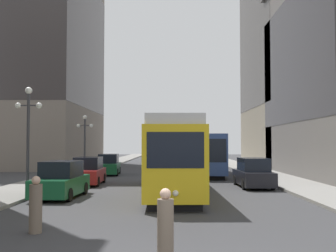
{
  "coord_description": "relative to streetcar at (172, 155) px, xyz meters",
  "views": [
    {
      "loc": [
        0.28,
        -8.32,
        2.67
      ],
      "look_at": [
        0.07,
        11.28,
        3.54
      ],
      "focal_mm": 43.89,
      "sensor_mm": 36.0,
      "label": 1
    }
  ],
  "objects": [
    {
      "name": "sidewalk_left",
      "position": [
        -8.52,
        25.81,
        -2.03
      ],
      "size": [
        3.38,
        120.0,
        0.15
      ],
      "primitive_type": "cube",
      "color": "gray",
      "rests_on": "ground"
    },
    {
      "name": "sidewalk_right",
      "position": [
        8.05,
        25.81,
        -2.03
      ],
      "size": [
        3.38,
        120.0,
        0.15
      ],
      "primitive_type": "cube",
      "color": "gray",
      "rests_on": "ground"
    },
    {
      "name": "streetcar",
      "position": [
        0.0,
        0.0,
        0.0
      ],
      "size": [
        2.94,
        13.69,
        3.89
      ],
      "rotation": [
        0.0,
        0.0,
        0.02
      ],
      "color": "black",
      "rests_on": "ground"
    },
    {
      "name": "transit_bus",
      "position": [
        3.03,
        13.39,
        -0.15
      ],
      "size": [
        2.98,
        12.18,
        3.45
      ],
      "rotation": [
        0.0,
        0.0,
        -0.03
      ],
      "color": "black",
      "rests_on": "ground"
    },
    {
      "name": "parked_car_left_near",
      "position": [
        -5.53,
        4.67,
        -1.26
      ],
      "size": [
        1.98,
        4.45,
        1.82
      ],
      "rotation": [
        0.0,
        0.0,
        0.03
      ],
      "color": "black",
      "rests_on": "ground"
    },
    {
      "name": "parked_car_left_mid",
      "position": [
        -5.53,
        -1.93,
        -1.26
      ],
      "size": [
        2.05,
        4.57,
        1.82
      ],
      "rotation": [
        0.0,
        0.0,
        -0.05
      ],
      "color": "black",
      "rests_on": "ground"
    },
    {
      "name": "parked_car_right_far",
      "position": [
        5.06,
        3.1,
        -1.26
      ],
      "size": [
        1.94,
        4.83,
        1.82
      ],
      "rotation": [
        0.0,
        0.0,
        3.16
      ],
      "color": "black",
      "rests_on": "ground"
    },
    {
      "name": "parked_car_left_far",
      "position": [
        -5.53,
        13.35,
        -1.26
      ],
      "size": [
        2.09,
        4.73,
        1.82
      ],
      "rotation": [
        0.0,
        0.0,
        0.06
      ],
      "color": "black",
      "rests_on": "ground"
    },
    {
      "name": "pedestrian_crossing_near",
      "position": [
        -0.12,
        -13.17,
        -1.32
      ],
      "size": [
        0.37,
        0.37,
        1.67
      ],
      "rotation": [
        0.0,
        0.0,
        1.17
      ],
      "color": "#6B5B4C",
      "rests_on": "ground"
    },
    {
      "name": "pedestrian_crossing_far",
      "position": [
        -4.07,
        -10.13,
        -1.3
      ],
      "size": [
        0.38,
        0.38,
        1.71
      ],
      "rotation": [
        0.0,
        0.0,
        3.7
      ],
      "color": "#6B5B4C",
      "rests_on": "ground"
    },
    {
      "name": "lamp_post_left_near",
      "position": [
        -7.43,
        -1.37,
        1.65
      ],
      "size": [
        1.41,
        0.36,
        5.49
      ],
      "color": "#333338",
      "rests_on": "sidewalk_left"
    },
    {
      "name": "lamp_post_left_far",
      "position": [
        -7.43,
        12.37,
        1.37
      ],
      "size": [
        1.41,
        0.36,
        5.0
      ],
      "color": "#333338",
      "rests_on": "sidewalk_left"
    },
    {
      "name": "building_left_midblock",
      "position": [
        -15.54,
        27.6,
        12.45
      ],
      "size": [
        11.26,
        22.33,
        28.24
      ],
      "color": "slate",
      "rests_on": "ground"
    },
    {
      "name": "building_right_midblock",
      "position": [
        14.9,
        26.62,
        12.58
      ],
      "size": [
        10.92,
        18.42,
        28.48
      ],
      "color": "gray",
      "rests_on": "ground"
    }
  ]
}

